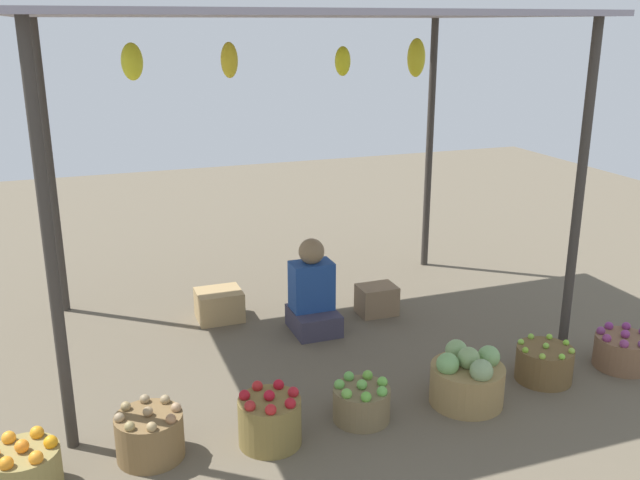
{
  "coord_description": "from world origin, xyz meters",
  "views": [
    {
      "loc": [
        -1.64,
        -5.07,
        2.44
      ],
      "look_at": [
        0.0,
        -0.57,
        0.95
      ],
      "focal_mm": 39.45,
      "sensor_mm": 36.0,
      "label": 1
    }
  ],
  "objects": [
    {
      "name": "wooden_crate_near_vendor",
      "position": [
        -0.54,
        0.45,
        0.13
      ],
      "size": [
        0.38,
        0.33,
        0.26
      ],
      "primitive_type": "cube",
      "color": "tan",
      "rests_on": "ground"
    },
    {
      "name": "basket_potatoes",
      "position": [
        -1.35,
        -1.38,
        0.14
      ],
      "size": [
        0.39,
        0.39,
        0.32
      ],
      "color": "brown",
      "rests_on": "ground"
    },
    {
      "name": "basket_limes",
      "position": [
        1.39,
        -1.4,
        0.12
      ],
      "size": [
        0.4,
        0.4,
        0.28
      ],
      "color": "brown",
      "rests_on": "ground"
    },
    {
      "name": "basket_purple_onions",
      "position": [
        2.06,
        -1.43,
        0.12
      ],
      "size": [
        0.41,
        0.41,
        0.29
      ],
      "color": "brown",
      "rests_on": "ground"
    },
    {
      "name": "market_stall_structure",
      "position": [
        -0.0,
        0.01,
        2.35
      ],
      "size": [
        3.86,
        2.52,
        2.52
      ],
      "color": "#38332D",
      "rests_on": "ground"
    },
    {
      "name": "ground_plane",
      "position": [
        0.0,
        0.0,
        0.0
      ],
      "size": [
        14.0,
        14.0,
        0.0
      ],
      "primitive_type": "plane",
      "color": "brown"
    },
    {
      "name": "basket_green_apples",
      "position": [
        -0.03,
        -1.43,
        0.12
      ],
      "size": [
        0.37,
        0.37,
        0.28
      ],
      "color": "olive",
      "rests_on": "ground"
    },
    {
      "name": "basket_oranges",
      "position": [
        -2.02,
        -1.47,
        0.13
      ],
      "size": [
        0.38,
        0.38,
        0.31
      ],
      "color": "olive",
      "rests_on": "ground"
    },
    {
      "name": "basket_red_apples",
      "position": [
        -0.66,
        -1.49,
        0.16
      ],
      "size": [
        0.38,
        0.38,
        0.35
      ],
      "color": "olive",
      "rests_on": "ground"
    },
    {
      "name": "basket_cabbages",
      "position": [
        0.71,
        -1.48,
        0.17
      ],
      "size": [
        0.49,
        0.49,
        0.4
      ],
      "color": "#977A49",
      "rests_on": "ground"
    },
    {
      "name": "wooden_crate_stacked_rear",
      "position": [
        0.77,
        0.1,
        0.13
      ],
      "size": [
        0.33,
        0.25,
        0.25
      ],
      "primitive_type": "cube",
      "color": "#856B4D",
      "rests_on": "ground"
    },
    {
      "name": "vendor_person",
      "position": [
        0.13,
        -0.03,
        0.3
      ],
      "size": [
        0.36,
        0.44,
        0.78
      ],
      "color": "#3B384A",
      "rests_on": "ground"
    }
  ]
}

